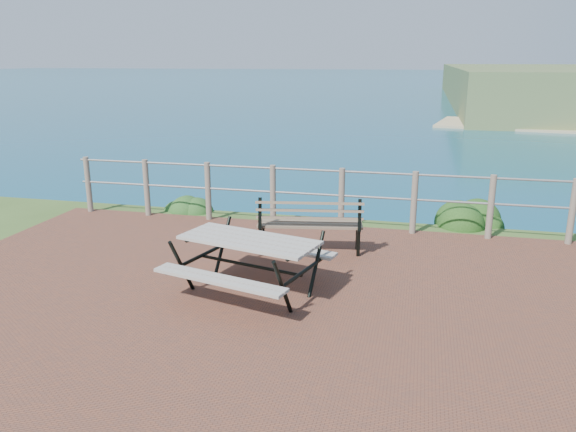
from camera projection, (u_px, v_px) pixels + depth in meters
name	position (u px, v px, depth m)	size (l,w,h in m)	color
ground	(297.00, 317.00, 6.09)	(10.00, 7.00, 0.12)	brown
ocean	(422.00, 67.00, 193.38)	(1200.00, 1200.00, 0.00)	#15717E
safety_railing	(342.00, 195.00, 9.07)	(9.40, 0.10, 1.00)	#6B5B4C
picnic_table	(249.00, 260.00, 6.57)	(1.73, 1.36, 0.68)	gray
park_bench	(310.00, 216.00, 7.96)	(1.53, 0.61, 0.84)	brown
shrub_lip_west	(188.00, 208.00, 10.52)	(0.79, 0.79, 0.54)	#29541F
shrub_lip_east	(474.00, 223.00, 9.57)	(0.85, 0.85, 0.62)	#1B3E13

